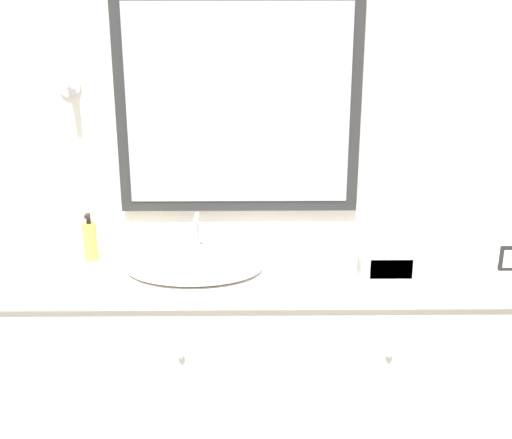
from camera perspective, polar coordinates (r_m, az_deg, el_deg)
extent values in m
cube|color=silver|center=(3.00, 1.91, 5.73)|extent=(8.00, 0.06, 2.55)
cube|color=#282828|center=(2.91, -1.42, 9.18)|extent=(0.99, 0.04, 0.90)
cube|color=#9EA8B2|center=(2.89, -1.43, 9.10)|extent=(0.90, 0.01, 0.81)
cylinder|color=silver|center=(2.99, -14.72, 10.31)|extent=(0.09, 0.01, 0.09)
cylinder|color=silver|center=(2.94, -14.95, 10.14)|extent=(0.02, 0.10, 0.02)
cylinder|color=white|center=(2.88, -15.31, 11.33)|extent=(0.02, 0.02, 0.14)
cube|color=beige|center=(3.02, 1.99, -11.75)|extent=(2.11, 0.58, 0.85)
cube|color=silver|center=(2.81, 2.10, -4.11)|extent=(2.17, 0.61, 0.03)
sphere|color=silver|center=(2.65, -6.06, -10.78)|extent=(0.02, 0.02, 0.02)
sphere|color=silver|center=(2.68, 10.60, -10.58)|extent=(0.02, 0.02, 0.02)
ellipsoid|color=silver|center=(2.78, -4.95, -3.77)|extent=(0.53, 0.36, 0.03)
cylinder|color=silver|center=(2.96, -4.67, -2.27)|extent=(0.06, 0.06, 0.03)
cylinder|color=silver|center=(2.93, -4.72, -0.80)|extent=(0.02, 0.02, 0.13)
cylinder|color=silver|center=(2.88, -4.80, 0.18)|extent=(0.02, 0.07, 0.02)
cylinder|color=white|center=(2.96, -6.13, -2.00)|extent=(0.06, 0.02, 0.02)
cylinder|color=white|center=(2.95, -3.23, -2.00)|extent=(0.06, 0.02, 0.02)
cylinder|color=gold|center=(2.92, -13.12, -1.72)|extent=(0.06, 0.06, 0.16)
cylinder|color=black|center=(2.89, -13.27, 0.05)|extent=(0.02, 0.02, 0.04)
cube|color=black|center=(2.87, -13.35, 0.29)|extent=(0.02, 0.03, 0.01)
cube|color=#BCBCC1|center=(2.75, 10.54, -3.41)|extent=(0.22, 0.13, 0.11)
cube|color=black|center=(2.70, 10.77, -3.92)|extent=(0.16, 0.01, 0.08)
cube|color=black|center=(2.93, 19.77, -2.94)|extent=(0.10, 0.01, 0.10)
cube|color=beige|center=(2.93, 19.82, -2.99)|extent=(0.07, 0.00, 0.07)
cube|color=#B7A899|center=(2.77, 5.60, -3.75)|extent=(0.20, 0.11, 0.05)
cube|color=silver|center=(2.97, 6.66, -2.47)|extent=(0.18, 0.12, 0.01)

